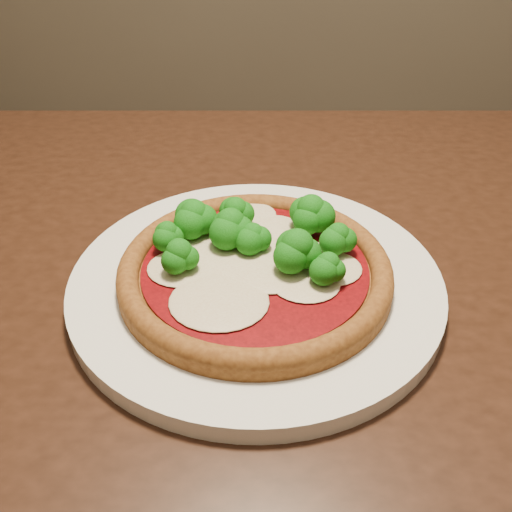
{
  "coord_description": "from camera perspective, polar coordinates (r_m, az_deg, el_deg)",
  "views": [
    {
      "loc": [
        -0.21,
        -0.47,
        1.1
      ],
      "look_at": [
        -0.25,
        -0.04,
        0.79
      ],
      "focal_mm": 40.0,
      "sensor_mm": 36.0,
      "label": 1
    }
  ],
  "objects": [
    {
      "name": "plate",
      "position": [
        0.55,
        -0.0,
        -2.61
      ],
      "size": [
        0.35,
        0.35,
        0.02
      ],
      "primitive_type": "cylinder",
      "color": "silver",
      "rests_on": "dining_table"
    },
    {
      "name": "dining_table",
      "position": [
        0.66,
        1.21,
        -7.59
      ],
      "size": [
        1.18,
        0.9,
        0.75
      ],
      "rotation": [
        0.0,
        0.0,
        0.08
      ],
      "color": "black",
      "rests_on": "floor"
    },
    {
      "name": "pizza",
      "position": [
        0.53,
        -0.08,
        -0.51
      ],
      "size": [
        0.26,
        0.26,
        0.06
      ],
      "rotation": [
        0.0,
        0.0,
        -0.01
      ],
      "color": "brown",
      "rests_on": "plate"
    }
  ]
}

